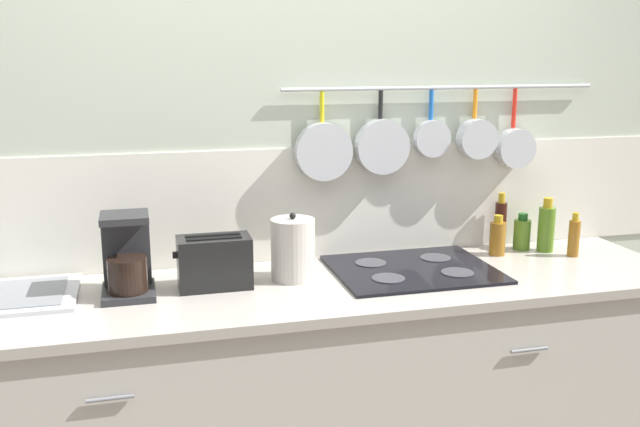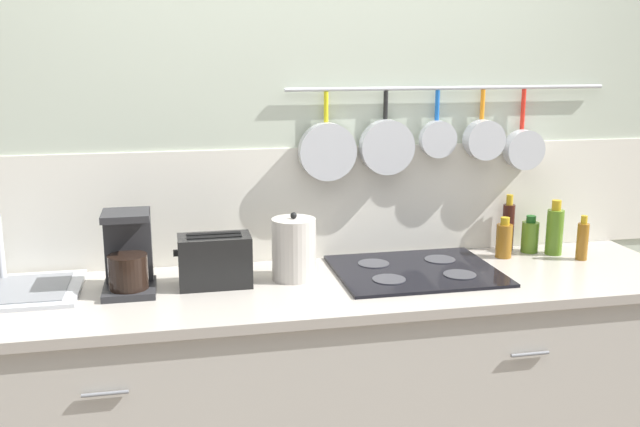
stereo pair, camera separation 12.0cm
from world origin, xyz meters
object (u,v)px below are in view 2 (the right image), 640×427
at_px(bottle_sesame_oil, 530,236).
at_px(bottle_olive_oil, 504,240).
at_px(bottle_cooking_wine, 555,231).
at_px(coffee_maker, 128,258).
at_px(bottle_vinegar, 508,225).
at_px(toaster, 215,261).
at_px(bottle_hot_sauce, 582,240).
at_px(kettle, 294,249).

bearing_deg(bottle_sesame_oil, bottle_olive_oil, -160.41).
bearing_deg(bottle_cooking_wine, bottle_olive_oil, -179.92).
bearing_deg(coffee_maker, bottle_sesame_oil, 5.56).
relative_size(bottle_vinegar, bottle_cooking_wine, 1.04).
distance_m(coffee_maker, toaster, 0.30).
bearing_deg(coffee_maker, bottle_hot_sauce, 0.35).
xyz_separation_m(bottle_olive_oil, bottle_sesame_oil, (0.14, 0.05, -0.01)).
relative_size(kettle, bottle_hot_sauce, 1.38).
bearing_deg(kettle, bottle_cooking_wine, 5.05).
height_order(toaster, bottle_vinegar, bottle_vinegar).
relative_size(toaster, kettle, 1.09).
relative_size(bottle_olive_oil, bottle_hot_sauce, 0.92).
height_order(toaster, bottle_hot_sauce, toaster).
bearing_deg(bottle_sesame_oil, bottle_vinegar, 141.69).
relative_size(toaster, bottle_hot_sauce, 1.50).
xyz_separation_m(kettle, bottle_hot_sauce, (1.18, 0.00, -0.03)).
height_order(coffee_maker, bottle_olive_oil, coffee_maker).
distance_m(kettle, bottle_cooking_wine, 1.12).
relative_size(bottle_olive_oil, bottle_vinegar, 0.71).
relative_size(coffee_maker, bottle_hot_sauce, 1.56).
bearing_deg(bottle_cooking_wine, bottle_hot_sauce, -54.15).
xyz_separation_m(toaster, bottle_cooking_wine, (1.40, 0.12, 0.01)).
bearing_deg(kettle, coffee_maker, -179.12).
relative_size(coffee_maker, bottle_vinegar, 1.20).
relative_size(bottle_olive_oil, bottle_cooking_wine, 0.73).
xyz_separation_m(bottle_sesame_oil, bottle_cooking_wine, (0.08, -0.05, 0.03)).
xyz_separation_m(toaster, bottle_sesame_oil, (1.32, 0.17, -0.02)).
relative_size(kettle, bottle_cooking_wine, 1.10).
xyz_separation_m(coffee_maker, bottle_sesame_oil, (1.62, 0.16, -0.05)).
xyz_separation_m(kettle, bottle_olive_oil, (0.89, 0.10, -0.04)).
bearing_deg(bottle_sesame_oil, bottle_cooking_wine, -31.58).
xyz_separation_m(bottle_olive_oil, bottle_vinegar, (0.07, 0.11, 0.03)).
xyz_separation_m(toaster, bottle_vinegar, (1.25, 0.23, 0.01)).
height_order(bottle_olive_oil, bottle_vinegar, bottle_vinegar).
xyz_separation_m(coffee_maker, bottle_cooking_wine, (1.70, 0.11, -0.02)).
distance_m(kettle, bottle_vinegar, 0.98).
distance_m(bottle_olive_oil, bottle_cooking_wine, 0.23).
relative_size(bottle_vinegar, bottle_sesame_oil, 1.52).
bearing_deg(bottle_hot_sauce, bottle_sesame_oil, 135.94).
bearing_deg(bottle_cooking_wine, kettle, -174.95).
bearing_deg(kettle, bottle_vinegar, 12.16).
relative_size(kettle, bottle_vinegar, 1.06).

